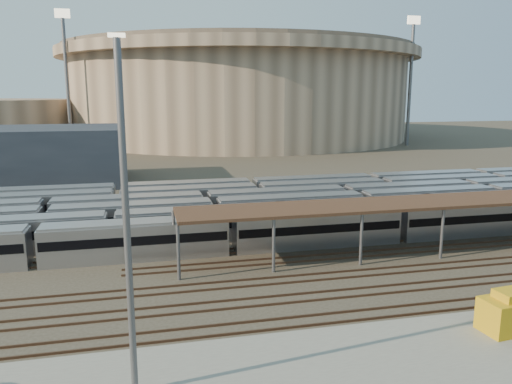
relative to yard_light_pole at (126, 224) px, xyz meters
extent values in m
plane|color=#383026|center=(11.65, 15.32, -9.63)|extent=(420.00, 420.00, 0.00)
cube|color=gray|center=(6.65, 0.32, -9.53)|extent=(50.00, 9.00, 0.20)
cube|color=#A5A4A9|center=(9.45, 23.32, -7.83)|extent=(112.00, 2.90, 3.60)
cube|color=#A5A4A9|center=(16.25, 27.52, -7.83)|extent=(112.00, 2.90, 3.60)
cube|color=#A5A4A9|center=(9.06, 31.72, -7.83)|extent=(112.00, 2.90, 3.60)
cube|color=#A5A4A9|center=(8.47, 35.92, -7.83)|extent=(112.00, 2.90, 3.60)
cube|color=#A5A4A9|center=(16.33, 40.12, -7.83)|extent=(112.00, 2.90, 3.60)
cube|color=#A5A4A9|center=(16.37, 44.32, -7.83)|extent=(112.00, 2.90, 3.60)
cylinder|color=#59585D|center=(3.65, 16.62, -7.13)|extent=(0.30, 0.30, 5.00)
cylinder|color=#59585D|center=(3.65, 22.02, -7.13)|extent=(0.30, 0.30, 5.00)
cylinder|color=#59585D|center=(12.22, 16.62, -7.13)|extent=(0.30, 0.30, 5.00)
cylinder|color=#59585D|center=(12.22, 22.02, -7.13)|extent=(0.30, 0.30, 5.00)
cylinder|color=#59585D|center=(20.80, 16.62, -7.13)|extent=(0.30, 0.30, 5.00)
cylinder|color=#59585D|center=(20.80, 22.02, -7.13)|extent=(0.30, 0.30, 5.00)
cylinder|color=#59585D|center=(29.37, 16.62, -7.13)|extent=(0.30, 0.30, 5.00)
cylinder|color=#59585D|center=(29.37, 22.02, -7.13)|extent=(0.30, 0.30, 5.00)
cylinder|color=#59585D|center=(37.94, 22.02, -7.13)|extent=(0.30, 0.30, 5.00)
cube|color=#321F14|center=(33.65, 19.32, -4.48)|extent=(60.00, 6.00, 0.30)
cube|color=#4C3323|center=(11.65, 13.57, -9.54)|extent=(170.00, 0.12, 0.18)
cube|color=#4C3323|center=(11.65, 15.07, -9.54)|extent=(170.00, 0.12, 0.18)
cube|color=#4C3323|center=(11.65, 9.57, -9.54)|extent=(170.00, 0.12, 0.18)
cube|color=#4C3323|center=(11.65, 11.07, -9.54)|extent=(170.00, 0.12, 0.18)
cube|color=#4C3323|center=(11.65, 5.57, -9.54)|extent=(170.00, 0.12, 0.18)
cube|color=#4C3323|center=(11.65, 7.07, -9.54)|extent=(170.00, 0.12, 0.18)
cylinder|color=tan|center=(36.65, 155.32, 4.37)|extent=(116.00, 116.00, 28.00)
cylinder|color=tan|center=(36.65, 155.32, 19.87)|extent=(124.00, 124.00, 3.00)
cylinder|color=brown|center=(36.65, 155.32, 22.12)|extent=(120.00, 120.00, 1.50)
cube|color=#1E232D|center=(-23.35, 70.32, -4.63)|extent=(42.00, 20.00, 10.00)
cylinder|color=#59585D|center=(-18.35, 125.32, 8.37)|extent=(1.00, 1.00, 36.00)
cube|color=#FFF2CC|center=(-18.35, 125.32, 27.57)|extent=(4.00, 0.60, 2.40)
cylinder|color=#59585D|center=(81.65, 115.32, 8.37)|extent=(1.00, 1.00, 36.00)
cube|color=#FFF2CC|center=(81.65, 115.32, 27.57)|extent=(4.00, 0.60, 2.40)
cylinder|color=#59585D|center=(1.65, 175.32, 8.37)|extent=(1.00, 1.00, 36.00)
cube|color=#FFF2CC|center=(1.65, 175.32, 27.57)|extent=(4.00, 0.60, 2.40)
cylinder|color=#59585D|center=(0.00, 0.00, -0.18)|extent=(0.36, 0.36, 18.50)
cube|color=#FFF2CC|center=(0.00, 0.00, 9.16)|extent=(0.81, 0.34, 0.20)
cube|color=#C09112|center=(24.70, 1.61, -8.29)|extent=(3.87, 2.64, 2.29)
camera|label=1|loc=(0.88, -25.24, 6.54)|focal=35.00mm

